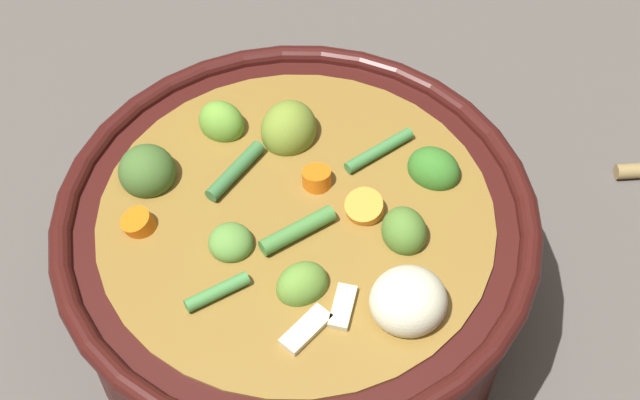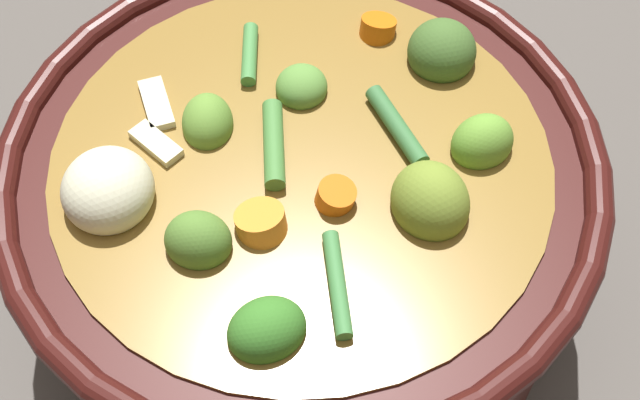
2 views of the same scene
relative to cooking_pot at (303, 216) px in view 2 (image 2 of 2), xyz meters
The scene contains 2 objects.
ground_plane 0.06m from the cooking_pot, 25.37° to the left, with size 1.10×1.10×0.00m, color #514C47.
cooking_pot is the anchor object (origin of this frame).
Camera 2 is at (-0.24, -0.12, 0.47)m, focal length 50.26 mm.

